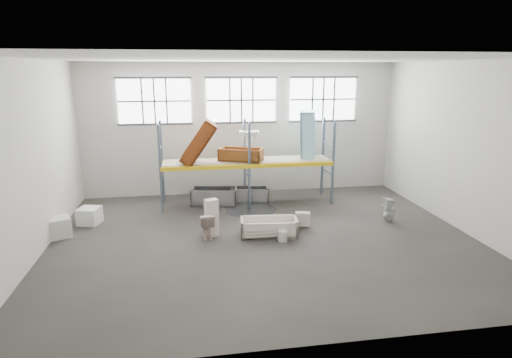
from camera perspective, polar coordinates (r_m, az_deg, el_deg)
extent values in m
cube|color=#423D38|center=(12.54, 1.11, -8.12)|extent=(12.00, 10.00, 0.10)
cube|color=silver|center=(11.60, 1.24, 15.86)|extent=(12.00, 10.00, 0.10)
cube|color=beige|center=(16.73, -1.97, 6.63)|extent=(12.00, 0.10, 5.00)
cube|color=#A5A298|center=(7.05, 8.62, -4.34)|extent=(12.00, 0.10, 5.00)
cube|color=beige|center=(12.27, -27.86, 2.14)|extent=(0.10, 10.00, 5.00)
cube|color=#A2A097|center=(14.19, 26.02, 3.80)|extent=(0.10, 10.00, 5.00)
cube|color=white|center=(16.42, -13.27, 9.98)|extent=(2.60, 0.04, 1.60)
cube|color=white|center=(16.51, -1.95, 10.37)|extent=(2.60, 0.04, 1.60)
cube|color=white|center=(17.22, 8.85, 10.37)|extent=(2.60, 0.04, 1.60)
cube|color=slate|center=(14.69, -12.53, 1.25)|extent=(0.08, 0.08, 3.00)
cube|color=slate|center=(15.86, -12.31, 2.21)|extent=(0.08, 0.08, 3.00)
cube|color=slate|center=(14.81, -0.87, 1.70)|extent=(0.08, 0.08, 3.00)
cube|color=slate|center=(15.97, -1.50, 2.63)|extent=(0.08, 0.08, 3.00)
cube|color=slate|center=(15.53, 10.15, 2.06)|extent=(0.08, 0.08, 3.00)
cube|color=slate|center=(16.64, 8.80, 2.93)|extent=(0.08, 0.08, 3.00)
cube|color=yellow|center=(14.81, -0.87, 1.70)|extent=(6.00, 0.10, 0.14)
cube|color=yellow|center=(15.97, -1.50, 2.63)|extent=(6.00, 0.10, 0.14)
cube|color=gray|center=(15.38, -1.20, 2.47)|extent=(5.90, 1.10, 0.03)
cylinder|color=black|center=(15.02, -0.74, -4.05)|extent=(1.80, 1.80, 0.00)
cube|color=beige|center=(13.36, 6.18, -5.26)|extent=(0.48, 0.31, 0.42)
imported|color=beige|center=(12.99, 1.78, -6.32)|extent=(0.53, 0.53, 0.16)
imported|color=beige|center=(12.62, -6.53, -6.03)|extent=(0.46, 0.75, 0.73)
cube|color=#F5D8CF|center=(12.59, -5.89, -5.14)|extent=(0.42, 0.36, 1.12)
imported|color=silver|center=(14.41, 17.19, -3.88)|extent=(0.41, 0.41, 0.79)
imported|color=silver|center=(15.01, -0.89, 4.18)|extent=(0.70, 0.55, 0.62)
cylinder|color=beige|center=(12.33, 3.53, -7.51)|extent=(0.29, 0.29, 0.32)
cube|color=silver|center=(13.80, -24.69, -5.85)|extent=(0.85, 0.80, 0.58)
cube|color=silver|center=(14.60, -21.14, -4.55)|extent=(0.76, 0.76, 0.51)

